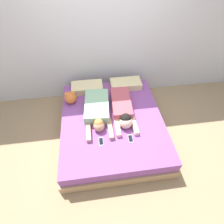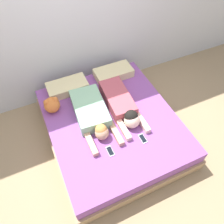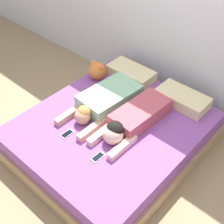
% 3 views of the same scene
% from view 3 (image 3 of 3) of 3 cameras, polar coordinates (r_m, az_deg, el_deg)
% --- Properties ---
extents(ground_plane, '(12.00, 12.00, 0.00)m').
position_cam_3_polar(ground_plane, '(3.59, 0.00, -6.37)').
color(ground_plane, '#9E8460').
extents(wall_back, '(12.00, 0.06, 2.60)m').
position_cam_3_polar(wall_back, '(3.60, 12.84, 18.32)').
color(wall_back, silver).
rests_on(wall_back, ground_plane).
extents(bed, '(1.73, 1.97, 0.39)m').
position_cam_3_polar(bed, '(3.45, 0.00, -4.28)').
color(bed, tan).
rests_on(bed, ground_plane).
extents(pillow_head_left, '(0.59, 0.31, 0.13)m').
position_cam_3_polar(pillow_head_left, '(3.92, 3.49, 7.12)').
color(pillow_head_left, beige).
rests_on(pillow_head_left, bed).
extents(pillow_head_right, '(0.59, 0.31, 0.13)m').
position_cam_3_polar(pillow_head_right, '(3.60, 12.76, 2.40)').
color(pillow_head_right, beige).
rests_on(pillow_head_right, bed).
extents(person_left, '(0.45, 1.01, 0.20)m').
position_cam_3_polar(person_left, '(3.45, -1.37, 2.04)').
color(person_left, '#8CBF99').
rests_on(person_left, bed).
extents(person_right, '(0.36, 0.98, 0.24)m').
position_cam_3_polar(person_right, '(3.22, 3.66, -1.46)').
color(person_right, '#B24C59').
rests_on(person_right, bed).
extents(cell_phone_left, '(0.06, 0.14, 0.01)m').
position_cam_3_polar(cell_phone_left, '(3.22, -8.20, -4.00)').
color(cell_phone_left, silver).
rests_on(cell_phone_left, bed).
extents(cell_phone_right, '(0.06, 0.14, 0.01)m').
position_cam_3_polar(cell_phone_right, '(2.99, -2.58, -8.23)').
color(cell_phone_right, silver).
rests_on(cell_phone_right, bed).
extents(plush_toy, '(0.22, 0.22, 0.23)m').
position_cam_3_polar(plush_toy, '(3.88, -2.71, 7.60)').
color(plush_toy, orange).
rests_on(plush_toy, bed).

